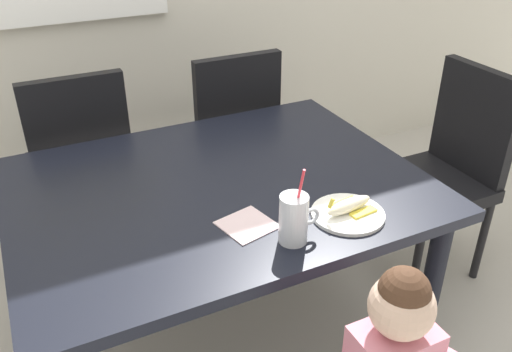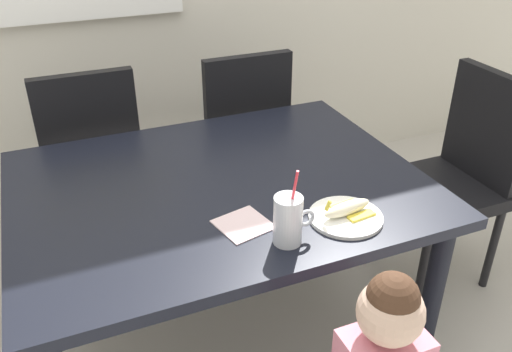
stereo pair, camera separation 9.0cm
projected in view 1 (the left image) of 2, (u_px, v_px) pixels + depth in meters
The scene contains 9 objects.
ground_plane at pixel (224, 336), 2.21m from camera, with size 24.00×24.00×0.00m, color #B7B2A8.
dining_table at pixel (219, 205), 1.89m from camera, with size 1.40×1.07×0.73m.
dining_chair_left at pixel (81, 158), 2.41m from camera, with size 0.44×0.44×0.96m.
dining_chair_right at pixel (229, 132), 2.66m from camera, with size 0.44×0.44×0.96m.
dining_chair_far at pixel (447, 163), 2.37m from camera, with size 0.44×0.44×0.96m.
milk_cup at pixel (294, 221), 1.53m from camera, with size 0.13×0.08×0.25m.
snack_plate at pixel (348, 214), 1.67m from camera, with size 0.23×0.23×0.01m, color white.
peeled_banana at pixel (349, 206), 1.66m from camera, with size 0.17×0.11×0.07m.
paper_napkin at pixel (247, 225), 1.62m from camera, with size 0.15×0.15×0.00m, color silver.
Camera 1 is at (-0.58, -1.49, 1.67)m, focal length 37.55 mm.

